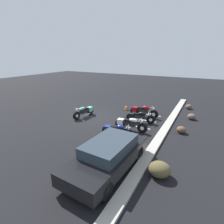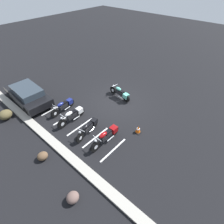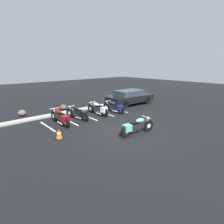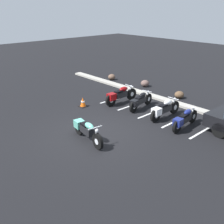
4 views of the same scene
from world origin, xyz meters
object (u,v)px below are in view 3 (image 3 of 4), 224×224
object	(u,v)px
parked_bike_1	(78,113)
landscape_rock_1	(110,99)
landscape_rock_2	(63,107)
parked_bike_3	(114,107)
motorcycle_teal_featured	(136,126)
parked_bike_2	(98,109)
car_black	(130,97)
parked_bike_0	(60,117)
traffic_cone	(59,134)
landscape_rock_0	(22,113)

from	to	relation	value
parked_bike_1	landscape_rock_1	bearing A→B (deg)	-71.85
landscape_rock_2	parked_bike_3	bearing A→B (deg)	-52.98
motorcycle_teal_featured	landscape_rock_1	bearing A→B (deg)	65.85
landscape_rock_2	parked_bike_1	bearing A→B (deg)	-98.33
parked_bike_2	landscape_rock_2	world-z (taller)	parked_bike_2
parked_bike_1	car_black	size ratio (longest dim) A/B	0.47
parked_bike_0	landscape_rock_2	bearing A→B (deg)	-28.62
car_black	traffic_cone	bearing A→B (deg)	-158.09
parked_bike_1	landscape_rock_1	size ratio (longest dim) A/B	2.35
landscape_rock_0	landscape_rock_2	xyz separation A→B (m)	(2.90, -0.32, -0.01)
landscape_rock_0	parked_bike_0	bearing A→B (deg)	-71.22
parked_bike_0	landscape_rock_1	size ratio (longest dim) A/B	2.58
parked_bike_0	parked_bike_1	world-z (taller)	parked_bike_0
landscape_rock_1	landscape_rock_2	bearing A→B (deg)	178.06
parked_bike_2	landscape_rock_2	bearing A→B (deg)	20.01
motorcycle_teal_featured	landscape_rock_1	xyz separation A→B (m)	(4.27, 6.92, -0.13)
motorcycle_teal_featured	traffic_cone	distance (m)	3.80
car_black	traffic_cone	xyz separation A→B (m)	(-7.98, -2.77, -0.44)
car_black	landscape_rock_0	distance (m)	8.57
parked_bike_1	parked_bike_2	xyz separation A→B (m)	(1.59, -0.07, 0.02)
traffic_cone	landscape_rock_0	bearing A→B (deg)	92.29
landscape_rock_2	traffic_cone	distance (m)	5.62
parked_bike_0	landscape_rock_2	size ratio (longest dim) A/B	4.05
parked_bike_0	traffic_cone	size ratio (longest dim) A/B	4.39
parked_bike_1	traffic_cone	xyz separation A→B (m)	(-2.26, -2.02, -0.19)
landscape_rock_0	landscape_rock_2	distance (m)	2.92
motorcycle_teal_featured	landscape_rock_1	size ratio (longest dim) A/B	2.42
car_black	landscape_rock_1	xyz separation A→B (m)	(-0.57, 2.01, -0.37)
landscape_rock_0	traffic_cone	xyz separation A→B (m)	(0.21, -5.26, 0.02)
parked_bike_3	landscape_rock_2	xyz separation A→B (m)	(-2.45, 3.25, -0.22)
car_black	landscape_rock_0	world-z (taller)	car_black
parked_bike_1	landscape_rock_0	distance (m)	4.09
landscape_rock_0	landscape_rock_1	size ratio (longest dim) A/B	0.66
motorcycle_teal_featured	landscape_rock_0	bearing A→B (deg)	121.90
traffic_cone	parked_bike_1	bearing A→B (deg)	41.68
car_black	landscape_rock_2	world-z (taller)	car_black
parked_bike_0	parked_bike_2	size ratio (longest dim) A/B	1.04
landscape_rock_1	landscape_rock_0	bearing A→B (deg)	176.38
motorcycle_teal_featured	traffic_cone	bearing A→B (deg)	153.30
motorcycle_teal_featured	landscape_rock_2	distance (m)	7.09
landscape_rock_1	landscape_rock_2	distance (m)	4.72
parked_bike_1	parked_bike_2	size ratio (longest dim) A/B	0.94
parked_bike_3	landscape_rock_2	world-z (taller)	parked_bike_3
landscape_rock_0	parked_bike_1	bearing A→B (deg)	-52.69
parked_bike_0	landscape_rock_0	world-z (taller)	parked_bike_0
motorcycle_teal_featured	parked_bike_3	distance (m)	4.32
landscape_rock_0	landscape_rock_2	bearing A→B (deg)	-6.33
parked_bike_0	parked_bike_3	world-z (taller)	parked_bike_0
traffic_cone	motorcycle_teal_featured	bearing A→B (deg)	-34.28
parked_bike_1	landscape_rock_2	size ratio (longest dim) A/B	3.68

